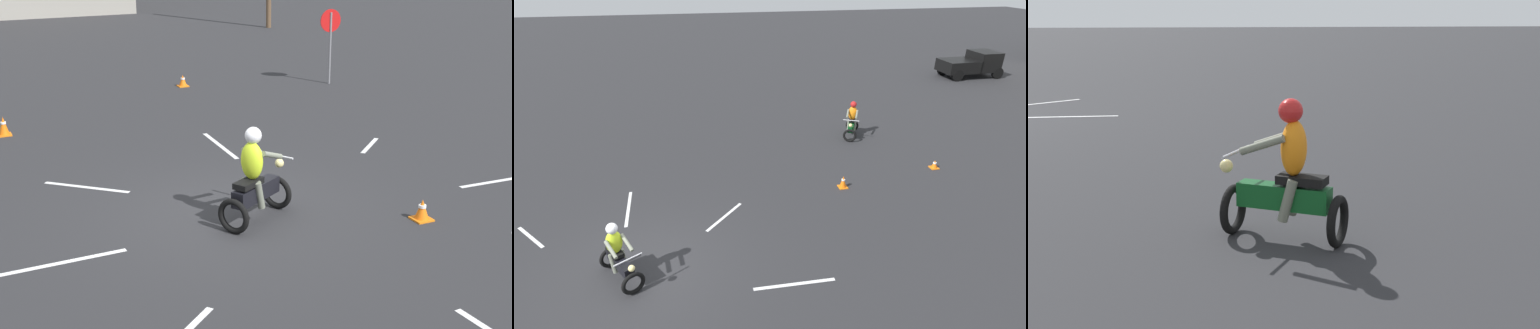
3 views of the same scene
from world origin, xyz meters
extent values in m
plane|color=#28282B|center=(0.00, 0.00, 0.00)|extent=(120.00, 120.00, 0.00)
torus|color=black|center=(0.78, -0.17, 0.30)|extent=(0.40, 0.56, 0.60)
torus|color=black|center=(-0.33, -0.85, 0.30)|extent=(0.40, 0.56, 0.60)
cube|color=black|center=(0.23, -0.51, 0.52)|extent=(1.06, 0.78, 0.28)
cube|color=black|center=(0.04, -0.63, 0.74)|extent=(0.61, 0.51, 0.10)
cylinder|color=silver|center=(0.74, -0.20, 1.00)|extent=(0.39, 0.62, 0.04)
sphere|color=#F2E08C|center=(0.85, -0.13, 0.82)|extent=(0.22, 0.22, 0.16)
ellipsoid|color=#CCEA26|center=(0.12, -0.57, 1.10)|extent=(0.45, 0.49, 0.64)
cylinder|color=slate|center=(0.48, -0.59, 1.15)|extent=(0.51, 0.36, 0.27)
cylinder|color=slate|center=(0.28, -0.25, 1.15)|extent=(0.51, 0.36, 0.27)
cylinder|color=slate|center=(0.21, -0.68, 0.52)|extent=(0.27, 0.23, 0.51)
cylinder|color=slate|center=(0.07, -0.44, 0.52)|extent=(0.27, 0.23, 0.51)
sphere|color=white|center=(0.16, -0.55, 1.52)|extent=(0.38, 0.38, 0.28)
torus|color=black|center=(-6.87, 8.37, 0.30)|extent=(0.36, 0.58, 0.60)
torus|color=black|center=(-8.03, 8.95, 0.30)|extent=(0.36, 0.58, 0.60)
cube|color=#0F4C1E|center=(-7.45, 8.66, 0.52)|extent=(1.09, 0.71, 0.28)
cube|color=black|center=(-7.65, 8.76, 0.74)|extent=(0.62, 0.48, 0.10)
cylinder|color=silver|center=(-6.91, 8.39, 1.00)|extent=(0.35, 0.64, 0.04)
sphere|color=#F2E08C|center=(-6.80, 8.33, 0.82)|extent=(0.21, 0.21, 0.16)
ellipsoid|color=orange|center=(-7.56, 8.71, 1.10)|extent=(0.43, 0.48, 0.64)
cylinder|color=slate|center=(-7.38, 8.40, 1.15)|extent=(0.53, 0.33, 0.27)
cylinder|color=slate|center=(-7.20, 8.76, 1.15)|extent=(0.53, 0.33, 0.27)
cylinder|color=slate|center=(-7.60, 8.58, 0.52)|extent=(0.27, 0.22, 0.51)
cylinder|color=slate|center=(-7.48, 8.83, 0.52)|extent=(0.27, 0.22, 0.51)
sphere|color=red|center=(-7.52, 8.70, 1.52)|extent=(0.38, 0.38, 0.28)
cylinder|color=black|center=(-15.19, 22.48, 0.38)|extent=(0.26, 0.76, 0.76)
cylinder|color=black|center=(-16.89, 22.46, 0.38)|extent=(0.26, 0.76, 0.76)
cylinder|color=black|center=(-15.15, 19.38, 0.38)|extent=(0.26, 0.76, 0.76)
cylinder|color=black|center=(-16.85, 19.36, 0.38)|extent=(0.26, 0.76, 0.76)
cube|color=black|center=(-16.01, 19.92, 0.83)|extent=(1.93, 2.42, 0.80)
cube|color=black|center=(-16.03, 21.82, 1.08)|extent=(1.92, 1.62, 1.30)
cube|color=black|center=(-16.04, 22.47, 1.43)|extent=(1.70, 0.14, 0.56)
cube|color=orange|center=(-3.06, 6.62, 0.01)|extent=(0.32, 0.32, 0.03)
cone|color=orange|center=(-3.06, 6.62, 0.24)|extent=(0.24, 0.24, 0.43)
cylinder|color=white|center=(-3.06, 6.62, 0.31)|extent=(0.13, 0.13, 0.05)
cube|color=orange|center=(-3.78, 10.67, 0.01)|extent=(0.32, 0.32, 0.03)
cone|color=orange|center=(-3.78, 10.67, 0.18)|extent=(0.24, 0.24, 0.29)
cylinder|color=white|center=(-3.78, 10.67, 0.22)|extent=(0.13, 0.13, 0.05)
cube|color=silver|center=(1.28, 3.71, 0.00)|extent=(0.16, 2.09, 0.01)
cube|color=silver|center=(-2.05, 2.28, 0.00)|extent=(1.40, 1.28, 0.01)
cube|color=silver|center=(-3.15, -0.76, 0.00)|extent=(2.14, 0.18, 0.01)
cube|color=silver|center=(-2.12, -3.40, 0.00)|extent=(1.23, 1.07, 0.01)
camera|label=1|loc=(-4.45, -10.62, 4.79)|focal=50.00mm
camera|label=2|loc=(8.55, 1.60, 7.18)|focal=28.00mm
camera|label=3|loc=(-6.79, 16.50, 2.71)|focal=50.00mm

